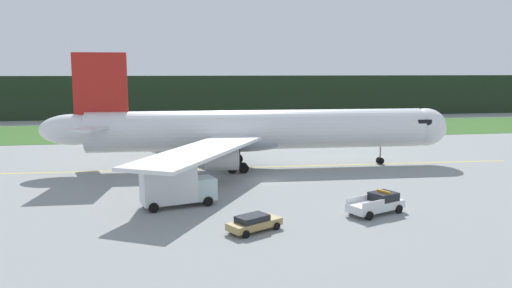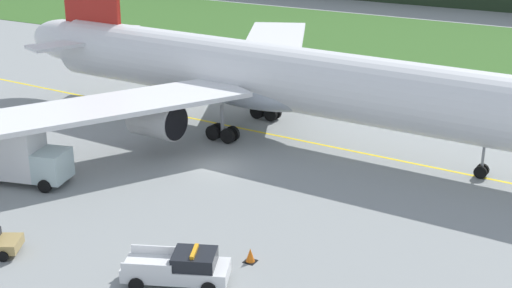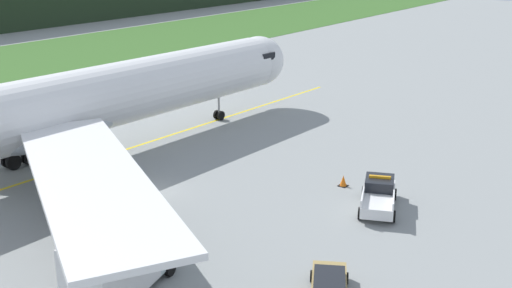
% 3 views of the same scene
% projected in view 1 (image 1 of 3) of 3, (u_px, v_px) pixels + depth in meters
% --- Properties ---
extents(ground, '(320.00, 320.00, 0.00)m').
position_uv_depth(ground, '(266.00, 181.00, 55.79)').
color(ground, gray).
extents(grass_verge, '(320.00, 30.34, 0.04)m').
position_uv_depth(grass_verge, '(220.00, 130.00, 103.24)').
color(grass_verge, '#335E23').
rests_on(grass_verge, ground).
extents(distant_tree_line, '(288.00, 5.43, 10.96)m').
position_uv_depth(distant_tree_line, '(208.00, 96.00, 131.99)').
color(distant_tree_line, '#1F2F1D').
rests_on(distant_tree_line, ground).
extents(taxiway_centerline_main, '(68.18, 3.24, 0.01)m').
position_uv_depth(taxiway_centerline_main, '(259.00, 167.00, 63.82)').
color(taxiway_centerline_main, yellow).
rests_on(taxiway_centerline_main, ground).
extents(airliner, '(52.05, 46.59, 14.47)m').
position_uv_depth(airliner, '(253.00, 131.00, 63.02)').
color(airliner, silver).
rests_on(airliner, ground).
extents(ops_pickup_truck, '(5.68, 3.94, 1.94)m').
position_uv_depth(ops_pickup_truck, '(377.00, 203.00, 43.01)').
color(ops_pickup_truck, silver).
rests_on(ops_pickup_truck, ground).
extents(catering_truck, '(7.10, 4.10, 3.99)m').
position_uv_depth(catering_truck, '(175.00, 185.00, 45.10)').
color(catering_truck, '#B1C6C6').
rests_on(catering_truck, ground).
extents(staff_car, '(4.66, 3.64, 1.30)m').
position_uv_depth(staff_car, '(254.00, 223.00, 38.25)').
color(staff_car, '#A1864C').
rests_on(staff_car, ground).
extents(apron_cone, '(0.64, 0.64, 0.80)m').
position_uv_depth(apron_cone, '(381.00, 198.00, 46.98)').
color(apron_cone, black).
rests_on(apron_cone, ground).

